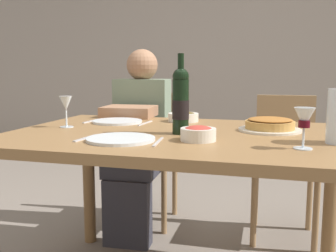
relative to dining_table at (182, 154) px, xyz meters
name	(u,v)px	position (x,y,z in m)	size (l,w,h in m)	color
back_wall	(241,34)	(0.00, 2.63, 0.73)	(8.00, 0.10, 2.80)	#A3998E
dining_table	(182,154)	(0.00, 0.00, 0.00)	(1.50, 1.00, 0.76)	olive
wine_bottle	(180,101)	(0.00, -0.03, 0.23)	(0.07, 0.07, 0.34)	black
baked_tart	(270,125)	(0.36, 0.15, 0.12)	(0.28, 0.28, 0.06)	silver
salad_bowl	(198,133)	(0.10, -0.17, 0.12)	(0.14, 0.14, 0.06)	silver
olive_bowl	(183,116)	(-0.08, 0.36, 0.12)	(0.16, 0.16, 0.05)	silver
wine_glass_left_diner	(304,120)	(0.48, -0.23, 0.19)	(0.07, 0.07, 0.14)	silver
wine_glass_right_diner	(66,105)	(-0.57, 0.01, 0.20)	(0.06, 0.06, 0.15)	silver
dinner_plate_left_setting	(121,139)	(-0.18, -0.25, 0.10)	(0.27, 0.27, 0.01)	silver
dinner_plate_right_setting	(117,121)	(-0.40, 0.23, 0.10)	(0.25, 0.25, 0.01)	silver
fork_left_setting	(86,138)	(-0.33, -0.25, 0.09)	(0.16, 0.01, 0.01)	silver
knife_left_setting	(158,142)	(-0.03, -0.25, 0.09)	(0.18, 0.01, 0.01)	silver
knife_right_setting	(145,123)	(-0.25, 0.23, 0.09)	(0.18, 0.01, 0.01)	silver
spoon_right_setting	(91,121)	(-0.55, 0.23, 0.09)	(0.16, 0.01, 0.01)	silver
chair_left	(148,148)	(-0.45, 0.89, -0.17)	(0.42, 0.42, 0.87)	#9E7A51
diner_left	(138,136)	(-0.44, 0.65, -0.05)	(0.35, 0.52, 1.16)	gray
chair_right	(285,156)	(0.45, 0.86, -0.17)	(0.41, 0.41, 0.87)	#9E7A51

